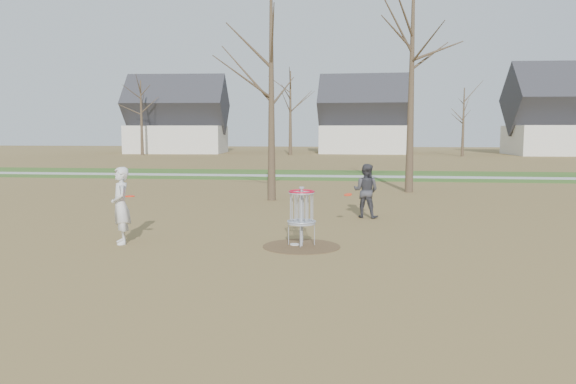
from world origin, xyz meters
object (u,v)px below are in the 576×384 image
at_px(disc_golf_basket, 302,207).
at_px(player_throwing, 366,191).
at_px(player_standing, 121,206).
at_px(disc_grounded, 295,244).

bearing_deg(disc_golf_basket, player_throwing, 71.46).
xyz_separation_m(player_standing, disc_grounded, (4.09, 0.32, -0.89)).
bearing_deg(player_throwing, disc_golf_basket, 90.09).
height_order(player_standing, disc_golf_basket, player_standing).
height_order(disc_grounded, disc_golf_basket, disc_golf_basket).
distance_m(player_standing, disc_golf_basket, 4.27).
bearing_deg(disc_golf_basket, player_standing, -177.41).
relative_size(player_standing, disc_golf_basket, 1.35).
xyz_separation_m(disc_grounded, disc_golf_basket, (0.17, -0.13, 0.89)).
bearing_deg(player_throwing, disc_grounded, 87.66).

